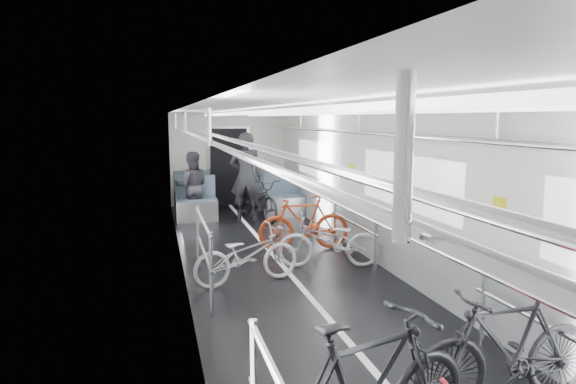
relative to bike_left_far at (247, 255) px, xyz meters
The scene contains 8 objects.
car_shell 1.69m from the bike_left_far, 63.42° to the left, with size 3.02×14.01×2.41m.
bike_left_far is the anchor object (origin of this frame).
bike_right_near 3.82m from the bike_left_far, 67.52° to the right, with size 0.46×1.62×0.98m, color black.
bike_right_mid 1.43m from the bike_left_far, 17.88° to the left, with size 0.55×1.57×0.82m, color #ACADB1.
bike_right_far 2.02m from the bike_left_far, 50.52° to the left, with size 0.45×1.60×0.96m, color #B83916.
bike_aisle 4.50m from the bike_left_far, 76.85° to the left, with size 0.62×1.78×0.94m, color black.
person_standing 4.49m from the bike_left_far, 80.09° to the left, with size 0.72×0.47×1.97m, color black.
person_seated 4.72m from the bike_left_far, 94.92° to the left, with size 0.75×0.58×1.54m, color #29272E.
Camera 1 is at (-1.85, -6.37, 2.27)m, focal length 32.00 mm.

